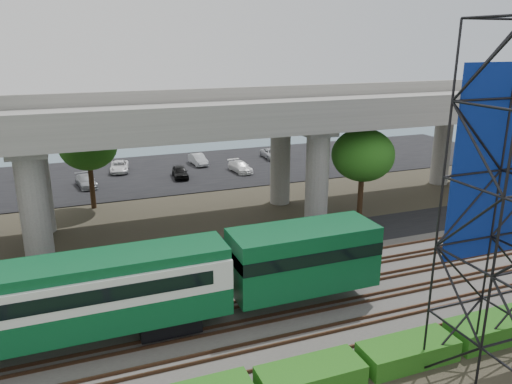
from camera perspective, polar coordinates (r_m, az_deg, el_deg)
name	(u,v)px	position (r m, az deg, el deg)	size (l,w,h in m)	color
ground	(253,338)	(25.89, -0.35, -16.38)	(140.00, 140.00, 0.00)	#474233
ballast_bed	(240,317)	(27.43, -1.88, -14.05)	(90.00, 12.00, 0.20)	slate
service_road	(199,256)	(34.71, -6.55, -7.30)	(90.00, 5.00, 0.08)	black
parking_lot	(144,174)	(56.59, -12.64, 2.00)	(90.00, 18.00, 0.08)	black
harbor_water	(121,139)	(77.93, -15.16, 5.84)	(140.00, 40.00, 0.03)	#446371
rail_tracks	(240,314)	(27.34, -1.88, -13.73)	(90.00, 9.52, 0.16)	#472D1E
commuter_train	(71,297)	(24.98, -20.36, -11.22)	(29.30, 3.06, 4.30)	black
overpass	(158,127)	(37.28, -11.13, 7.35)	(80.00, 12.00, 12.40)	#9E9B93
hedge_strip	(311,376)	(22.70, 6.28, -20.17)	(34.60, 1.80, 1.20)	#1F6116
trees	(114,165)	(37.54, -15.97, 2.95)	(40.94, 16.94, 7.69)	#382314
parked_cars	(156,168)	(56.29, -11.39, 2.67)	(35.25, 9.33, 1.27)	silver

